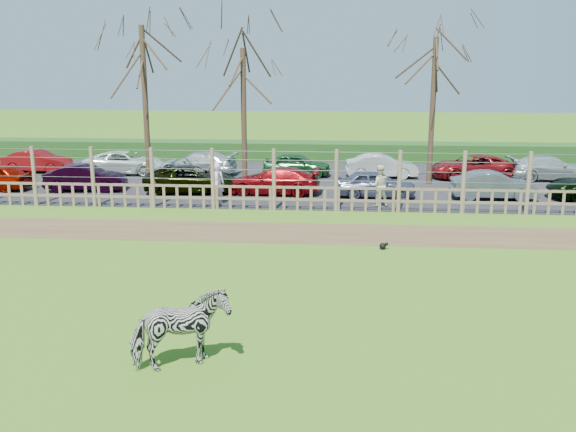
# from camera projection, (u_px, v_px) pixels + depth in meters

# --- Properties ---
(ground) EXTENTS (120.00, 120.00, 0.00)m
(ground) POSITION_uv_depth(u_px,v_px,m) (246.00, 273.00, 18.35)
(ground) COLOR #669E32
(ground) RESTS_ON ground
(dirt_strip) EXTENTS (34.00, 2.80, 0.01)m
(dirt_strip) POSITION_uv_depth(u_px,v_px,m) (264.00, 232.00, 22.70)
(dirt_strip) COLOR brown
(dirt_strip) RESTS_ON ground
(asphalt) EXTENTS (44.00, 13.00, 0.04)m
(asphalt) POSITION_uv_depth(u_px,v_px,m) (287.00, 181.00, 32.39)
(asphalt) COLOR #232326
(asphalt) RESTS_ON ground
(hedge) EXTENTS (46.00, 2.00, 1.10)m
(hedge) POSITION_uv_depth(u_px,v_px,m) (296.00, 151.00, 39.04)
(hedge) COLOR #1E4716
(hedge) RESTS_ON ground
(fence) EXTENTS (30.16, 0.16, 2.50)m
(fence) POSITION_uv_depth(u_px,v_px,m) (274.00, 191.00, 25.91)
(fence) COLOR brown
(fence) RESTS_ON ground
(tree_left) EXTENTS (4.80, 4.80, 7.88)m
(tree_left) POSITION_uv_depth(u_px,v_px,m) (143.00, 67.00, 29.62)
(tree_left) COLOR #3D2B1E
(tree_left) RESTS_ON ground
(tree_mid) EXTENTS (4.80, 4.80, 6.83)m
(tree_mid) POSITION_uv_depth(u_px,v_px,m) (243.00, 83.00, 30.43)
(tree_mid) COLOR #3D2B1E
(tree_mid) RESTS_ON ground
(tree_right) EXTENTS (4.80, 4.80, 7.35)m
(tree_right) POSITION_uv_depth(u_px,v_px,m) (434.00, 75.00, 30.13)
(tree_right) COLOR #3D2B1E
(tree_right) RESTS_ON ground
(zebra) EXTENTS (2.08, 1.66, 1.61)m
(zebra) POSITION_uv_depth(u_px,v_px,m) (180.00, 330.00, 12.52)
(zebra) COLOR gray
(zebra) RESTS_ON ground
(visitor_a) EXTENTS (0.72, 0.58, 1.72)m
(visitor_a) POSITION_uv_depth(u_px,v_px,m) (217.00, 183.00, 26.90)
(visitor_a) COLOR silver
(visitor_a) RESTS_ON asphalt
(visitor_b) EXTENTS (0.94, 0.79, 1.72)m
(visitor_b) POSITION_uv_depth(u_px,v_px,m) (379.00, 186.00, 26.41)
(visitor_b) COLOR beige
(visitor_b) RESTS_ON asphalt
(crow) EXTENTS (0.29, 0.22, 0.24)m
(crow) POSITION_uv_depth(u_px,v_px,m) (383.00, 246.00, 20.63)
(crow) COLOR black
(crow) RESTS_ON ground
(car_1) EXTENTS (3.74, 1.60, 1.20)m
(car_1) POSITION_uv_depth(u_px,v_px,m) (85.00, 178.00, 29.63)
(car_1) COLOR black
(car_1) RESTS_ON asphalt
(car_2) EXTENTS (4.46, 2.31, 1.20)m
(car_2) POSITION_uv_depth(u_px,v_px,m) (192.00, 179.00, 29.30)
(car_2) COLOR black
(car_2) RESTS_ON asphalt
(car_3) EXTENTS (4.21, 1.86, 1.20)m
(car_3) POSITION_uv_depth(u_px,v_px,m) (274.00, 181.00, 28.95)
(car_3) COLOR maroon
(car_3) RESTS_ON asphalt
(car_4) EXTENTS (3.55, 1.49, 1.20)m
(car_4) POSITION_uv_depth(u_px,v_px,m) (375.00, 184.00, 28.21)
(car_4) COLOR #4E5571
(car_4) RESTS_ON asphalt
(car_5) EXTENTS (3.65, 1.29, 1.20)m
(car_5) POSITION_uv_depth(u_px,v_px,m) (494.00, 185.00, 27.86)
(car_5) COLOR #505C64
(car_5) RESTS_ON asphalt
(car_7) EXTENTS (3.68, 1.38, 1.20)m
(car_7) POSITION_uv_depth(u_px,v_px,m) (37.00, 161.00, 34.58)
(car_7) COLOR maroon
(car_7) RESTS_ON asphalt
(car_8) EXTENTS (4.37, 2.11, 1.20)m
(car_8) POSITION_uv_depth(u_px,v_px,m) (125.00, 162.00, 34.11)
(car_8) COLOR white
(car_8) RESTS_ON asphalt
(car_9) EXTENTS (4.29, 2.11, 1.20)m
(car_9) POSITION_uv_depth(u_px,v_px,m) (198.00, 163.00, 33.82)
(car_9) COLOR #B7C0BF
(car_9) RESTS_ON asphalt
(car_10) EXTENTS (3.58, 1.56, 1.20)m
(car_10) POSITION_uv_depth(u_px,v_px,m) (297.00, 165.00, 33.44)
(car_10) COLOR #1F5726
(car_10) RESTS_ON asphalt
(car_11) EXTENTS (3.70, 1.45, 1.20)m
(car_11) POSITION_uv_depth(u_px,v_px,m) (382.00, 166.00, 32.97)
(car_11) COLOR silver
(car_11) RESTS_ON asphalt
(car_12) EXTENTS (4.55, 2.56, 1.20)m
(car_12) POSITION_uv_depth(u_px,v_px,m) (472.00, 167.00, 32.72)
(car_12) COLOR maroon
(car_12) RESTS_ON asphalt
(car_13) EXTENTS (4.24, 1.97, 1.20)m
(car_13) POSITION_uv_depth(u_px,v_px,m) (550.00, 168.00, 32.35)
(car_13) COLOR #AFBDB9
(car_13) RESTS_ON asphalt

